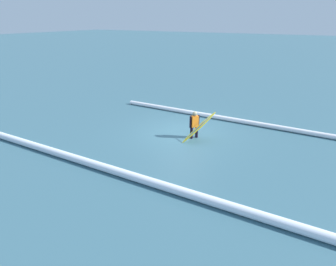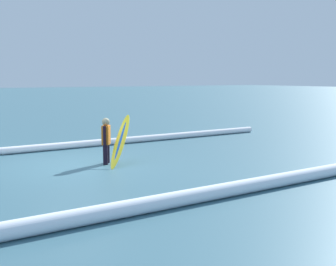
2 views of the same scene
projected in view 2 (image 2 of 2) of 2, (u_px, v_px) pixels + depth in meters
ground_plane at (75, 165)px, 12.06m from camera, size 194.23×194.23×0.00m
surfer at (106, 139)px, 12.17m from camera, size 0.36×0.45×1.32m
surfboard at (121, 141)px, 12.15m from camera, size 1.31×1.37×1.37m
wave_crest_foreground at (102, 142)px, 15.49m from camera, size 14.50×0.38×0.24m
wave_crest_midground at (187, 197)px, 8.26m from camera, size 18.05×0.62×0.31m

